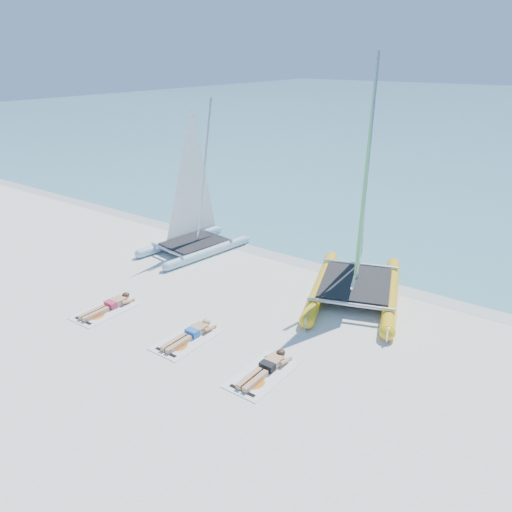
# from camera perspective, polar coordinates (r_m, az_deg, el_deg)

# --- Properties ---
(ground) EXTENTS (140.00, 140.00, 0.00)m
(ground) POSITION_cam_1_polar(r_m,az_deg,el_deg) (14.33, -5.38, -7.41)
(ground) COLOR white
(ground) RESTS_ON ground
(wet_sand_strip) EXTENTS (140.00, 1.40, 0.01)m
(wet_sand_strip) POSITION_cam_1_polar(r_m,az_deg,el_deg) (18.35, 5.99, -0.50)
(wet_sand_strip) COLOR beige
(wet_sand_strip) RESTS_ON ground
(catamaran_blue) EXTENTS (2.61, 4.47, 5.77)m
(catamaran_blue) POSITION_cam_1_polar(r_m,az_deg,el_deg) (18.80, -7.19, 5.57)
(catamaran_blue) COLOR #A6CBDB
(catamaran_blue) RESTS_ON ground
(catamaran_yellow) EXTENTS (4.27, 5.95, 7.36)m
(catamaran_yellow) POSITION_cam_1_polar(r_m,az_deg,el_deg) (15.63, 12.05, 4.07)
(catamaran_yellow) COLOR yellow
(catamaran_yellow) RESTS_ON ground
(towel_a) EXTENTS (1.00, 1.85, 0.02)m
(towel_a) POSITION_cam_1_polar(r_m,az_deg,el_deg) (15.43, -16.90, -6.01)
(towel_a) COLOR white
(towel_a) RESTS_ON ground
(sunbather_a) EXTENTS (0.37, 1.73, 0.26)m
(sunbather_a) POSITION_cam_1_polar(r_m,az_deg,el_deg) (15.48, -16.38, -5.40)
(sunbather_a) COLOR tan
(sunbather_a) RESTS_ON towel_a
(towel_b) EXTENTS (1.00, 1.85, 0.02)m
(towel_b) POSITION_cam_1_polar(r_m,az_deg,el_deg) (13.52, -7.96, -9.48)
(towel_b) COLOR white
(towel_b) RESTS_ON ground
(sunbather_b) EXTENTS (0.37, 1.73, 0.26)m
(sunbather_b) POSITION_cam_1_polar(r_m,az_deg,el_deg) (13.58, -7.42, -8.75)
(sunbather_b) COLOR tan
(sunbather_b) RESTS_ON towel_b
(towel_c) EXTENTS (1.00, 1.85, 0.02)m
(towel_c) POSITION_cam_1_polar(r_m,az_deg,el_deg) (12.10, 0.65, -13.44)
(towel_c) COLOR white
(towel_c) RESTS_ON ground
(sunbather_c) EXTENTS (0.37, 1.73, 0.26)m
(sunbather_c) POSITION_cam_1_polar(r_m,az_deg,el_deg) (12.17, 1.19, -12.59)
(sunbather_c) COLOR tan
(sunbather_c) RESTS_ON towel_c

